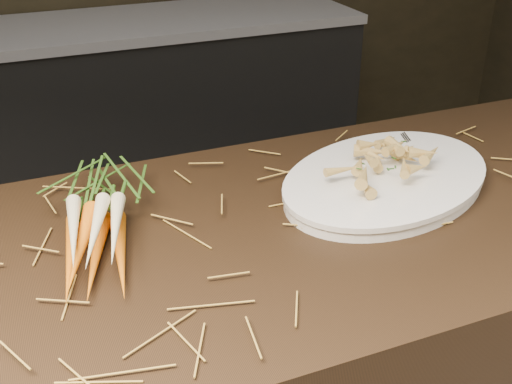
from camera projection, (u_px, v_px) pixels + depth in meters
back_counter at (156, 109)px, 2.97m from camera, size 1.82×0.62×0.84m
straw_bedding at (245, 227)px, 1.11m from camera, size 1.40×0.60×0.02m
root_veg_bunch at (100, 203)px, 1.12m from camera, size 0.23×0.45×0.08m
serving_platter at (386, 181)px, 1.25m from camera, size 0.57×0.48×0.03m
roasted_veg_heap at (388, 163)px, 1.23m from camera, size 0.28×0.25×0.05m
serving_fork at (443, 152)px, 1.34m from camera, size 0.07×0.18×0.00m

